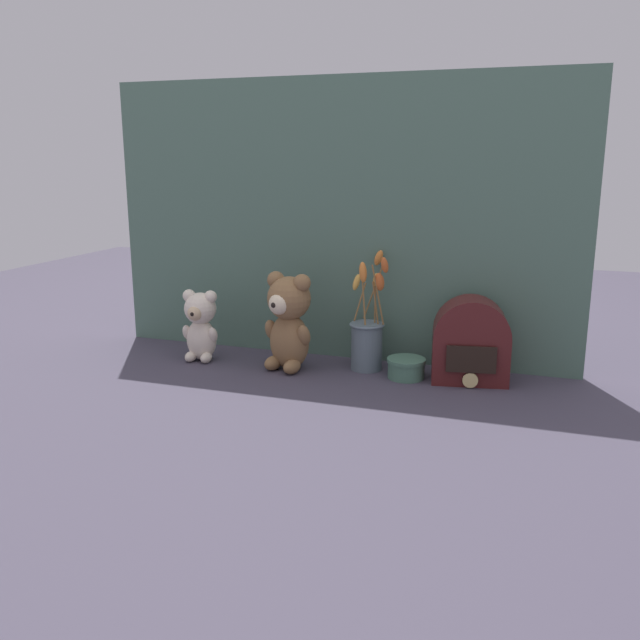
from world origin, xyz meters
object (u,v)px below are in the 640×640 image
(teddy_bear_large, at_px, (288,320))
(decorative_tin_tall, at_px, (406,368))
(vintage_radio, at_px, (471,344))
(teddy_bear_medium, at_px, (200,324))
(flower_vase, at_px, (367,337))

(teddy_bear_large, height_order, decorative_tin_tall, teddy_bear_large)
(vintage_radio, bearing_deg, teddy_bear_large, -173.36)
(teddy_bear_large, relative_size, vintage_radio, 1.22)
(teddy_bear_medium, distance_m, decorative_tin_tall, 0.58)
(teddy_bear_medium, relative_size, flower_vase, 0.63)
(teddy_bear_large, xyz_separation_m, flower_vase, (0.20, 0.07, -0.05))
(teddy_bear_medium, xyz_separation_m, flower_vase, (0.46, 0.07, -0.01))
(teddy_bear_large, relative_size, flower_vase, 0.83)
(flower_vase, bearing_deg, teddy_bear_large, -161.71)
(teddy_bear_large, height_order, vintage_radio, teddy_bear_large)
(flower_vase, xyz_separation_m, vintage_radio, (0.27, -0.01, 0.01))
(teddy_bear_medium, distance_m, flower_vase, 0.46)
(teddy_bear_medium, bearing_deg, decorative_tin_tall, 2.71)
(vintage_radio, xyz_separation_m, decorative_tin_tall, (-0.15, -0.03, -0.07))
(teddy_bear_large, height_order, teddy_bear_medium, teddy_bear_large)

